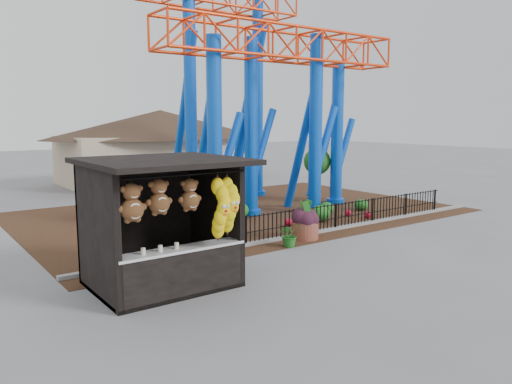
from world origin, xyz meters
TOP-DOWN VIEW (x-y plane):
  - ground at (0.00, 0.00)m, footprint 120.00×120.00m
  - mulch_bed at (4.00, 8.00)m, footprint 18.00×12.00m
  - curb at (4.00, 3.00)m, footprint 18.00×0.18m
  - prize_booth at (-3.00, 0.89)m, footprint 3.50×3.40m
  - picket_fence at (4.90, 3.00)m, footprint 12.20×0.06m
  - roller_coaster at (5.12, 8.23)m, footprint 11.00×6.37m
  - terracotta_planter at (2.98, 2.65)m, footprint 1.13×1.13m
  - planter_foliage at (2.98, 2.65)m, footprint 0.70×0.70m
  - potted_plant at (1.90, 2.15)m, footprint 0.89×0.83m
  - landscaping at (4.36, 5.27)m, footprint 8.01×3.65m
  - pavilion at (6.00, 20.00)m, footprint 15.00×15.00m

SIDE VIEW (x-z plane):
  - ground at x=0.00m, z-range 0.00..0.00m
  - mulch_bed at x=4.00m, z-range 0.00..0.02m
  - curb at x=4.00m, z-range 0.00..0.12m
  - terracotta_planter at x=2.98m, z-range 0.00..0.61m
  - landscaping at x=4.36m, z-range -0.02..0.64m
  - potted_plant at x=1.90m, z-range 0.00..0.80m
  - picket_fence at x=4.90m, z-range 0.00..1.00m
  - planter_foliage at x=2.98m, z-range 0.61..1.25m
  - prize_booth at x=-3.00m, z-range -0.02..3.10m
  - pavilion at x=6.00m, z-range 0.67..5.47m
  - roller_coaster at x=5.12m, z-range 1.03..11.85m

